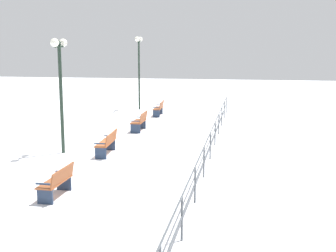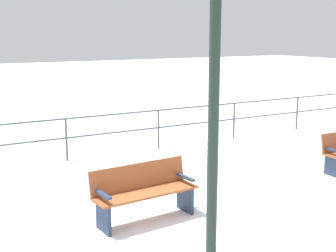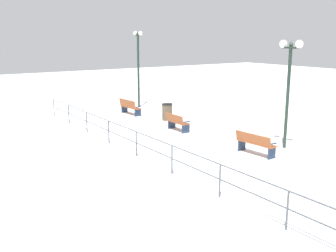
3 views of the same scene
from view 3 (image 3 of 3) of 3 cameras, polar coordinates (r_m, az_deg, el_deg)
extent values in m
plane|color=white|center=(15.60, 12.25, -4.07)|extent=(80.00, 80.00, 0.00)
cube|color=brown|center=(15.54, 12.58, -2.40)|extent=(0.57, 1.68, 0.04)
cube|color=brown|center=(15.32, 12.07, -1.78)|extent=(0.22, 1.66, 0.39)
cube|color=#23334C|center=(15.18, 14.66, -3.77)|extent=(0.41, 0.08, 0.45)
cube|color=#23334C|center=(16.05, 10.54, -2.67)|extent=(0.41, 0.08, 0.45)
cube|color=#23334C|center=(15.10, 14.78, -2.50)|extent=(0.42, 0.10, 0.04)
cube|color=#23334C|center=(15.98, 10.64, -1.46)|extent=(0.42, 0.10, 0.04)
cube|color=brown|center=(19.03, 1.52, 0.56)|extent=(0.49, 1.38, 0.04)
cube|color=brown|center=(18.86, 0.93, 1.11)|extent=(0.12, 1.38, 0.39)
cube|color=#23334C|center=(18.61, 2.55, -0.39)|extent=(0.43, 0.06, 0.42)
cube|color=#23334C|center=(19.55, 0.53, 0.26)|extent=(0.43, 0.06, 0.42)
cube|color=#23334C|center=(18.55, 2.61, 0.61)|extent=(0.43, 0.08, 0.04)
cube|color=#23334C|center=(19.50, 0.58, 1.22)|extent=(0.43, 0.08, 0.04)
cube|color=brown|center=(23.16, -5.35, 2.71)|extent=(0.53, 1.70, 0.04)
cube|color=brown|center=(23.00, -5.85, 3.24)|extent=(0.19, 1.68, 0.45)
cube|color=#23334C|center=(22.58, -4.36, 1.92)|extent=(0.41, 0.07, 0.42)
cube|color=#23334C|center=(23.82, -6.27, 2.45)|extent=(0.41, 0.07, 0.42)
cube|color=#23334C|center=(22.53, -4.33, 2.75)|extent=(0.41, 0.09, 0.04)
cube|color=#23334C|center=(23.77, -6.25, 3.24)|extent=(0.41, 0.09, 0.04)
cylinder|color=#1E2D23|center=(16.49, 16.79, 3.93)|extent=(0.13, 0.13, 4.13)
cylinder|color=#1E2D23|center=(16.32, 17.23, 10.69)|extent=(0.08, 0.76, 0.08)
sphere|color=white|center=(16.08, 18.33, 11.09)|extent=(0.31, 0.31, 0.31)
sphere|color=white|center=(16.56, 16.22, 11.26)|extent=(0.31, 0.31, 0.31)
cone|color=#1E2D23|center=(16.32, 17.27, 11.32)|extent=(0.18, 0.18, 0.12)
cylinder|color=#1E2D23|center=(25.53, -4.27, 7.93)|extent=(0.14, 0.14, 4.62)
cylinder|color=#1E2D23|center=(25.44, -4.35, 12.86)|extent=(0.08, 0.63, 0.08)
sphere|color=white|center=(25.17, -3.99, 13.14)|extent=(0.27, 0.27, 0.27)
sphere|color=white|center=(25.71, -4.72, 13.12)|extent=(0.27, 0.27, 0.27)
cone|color=#1E2D23|center=(25.44, -4.36, 13.26)|extent=(0.19, 0.19, 0.12)
cylinder|color=#4C5156|center=(9.81, 16.75, -11.55)|extent=(0.05, 0.05, 0.97)
cylinder|color=#4C5156|center=(11.30, 7.44, -7.82)|extent=(0.05, 0.05, 0.97)
cylinder|color=#4C5156|center=(13.04, 0.57, -4.88)|extent=(0.05, 0.05, 0.97)
cylinder|color=#4C5156|center=(14.95, -4.57, -2.61)|extent=(0.05, 0.05, 0.97)
cylinder|color=#4C5156|center=(16.97, -8.51, -0.86)|extent=(0.05, 0.05, 0.97)
cylinder|color=#4C5156|center=(19.07, -11.59, 0.52)|extent=(0.05, 0.05, 0.97)
cylinder|color=#4C5156|center=(21.22, -14.05, 1.63)|extent=(0.05, 0.05, 0.97)
cylinder|color=#4C5156|center=(23.41, -16.07, 2.52)|extent=(0.05, 0.05, 0.97)
cylinder|color=#4C5156|center=(12.90, 0.58, -2.83)|extent=(0.04, 23.49, 0.04)
cylinder|color=#4C5156|center=(13.03, 0.57, -4.67)|extent=(0.04, 23.49, 0.04)
cylinder|color=brown|center=(21.45, -0.13, 1.96)|extent=(0.54, 0.54, 0.85)
cylinder|color=black|center=(21.37, -0.13, 3.16)|extent=(0.57, 0.57, 0.06)
camera|label=1|loc=(26.68, -22.00, 10.92)|focal=48.11mm
camera|label=2|loc=(18.55, 33.04, 5.76)|focal=49.72mm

